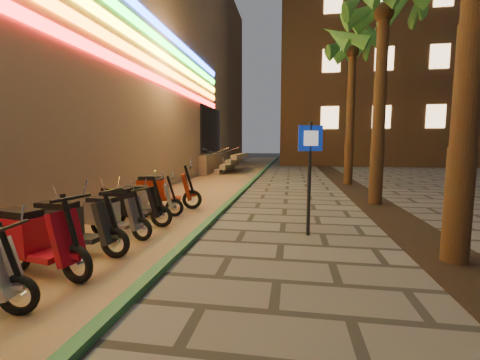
% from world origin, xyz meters
% --- Properties ---
extents(ground, '(120.00, 120.00, 0.00)m').
position_xyz_m(ground, '(0.00, 0.00, 0.00)').
color(ground, '#474442').
rests_on(ground, ground).
extents(parking_strip, '(3.40, 60.00, 0.01)m').
position_xyz_m(parking_strip, '(-2.60, 10.00, 0.01)').
color(parking_strip, '#8C7251').
rests_on(parking_strip, ground).
extents(green_curb, '(0.18, 60.00, 0.10)m').
position_xyz_m(green_curb, '(-0.90, 10.00, 0.05)').
color(green_curb, '#256439').
rests_on(green_curb, ground).
extents(planting_strip, '(1.20, 40.00, 0.02)m').
position_xyz_m(planting_strip, '(3.60, 5.00, 0.01)').
color(planting_strip, black).
rests_on(planting_strip, ground).
extents(apartment_block, '(18.00, 16.06, 25.00)m').
position_xyz_m(apartment_block, '(9.00, 32.00, 12.50)').
color(apartment_block, brown).
rests_on(apartment_block, ground).
extents(palm_c, '(2.97, 3.02, 6.91)m').
position_xyz_m(palm_c, '(3.60, 7.00, 5.73)').
color(palm_c, '#472D19').
rests_on(palm_c, ground).
extents(palm_d, '(2.97, 3.02, 7.16)m').
position_xyz_m(palm_d, '(3.60, 12.00, 5.94)').
color(palm_d, '#472D19').
rests_on(palm_d, ground).
extents(pedestrian_sign, '(0.49, 0.21, 2.32)m').
position_xyz_m(pedestrian_sign, '(1.37, 3.18, 1.50)').
color(pedestrian_sign, black).
rests_on(pedestrian_sign, ground).
extents(scooter_5, '(1.74, 0.79, 1.23)m').
position_xyz_m(scooter_5, '(-2.64, 0.49, 0.53)').
color(scooter_5, black).
rests_on(scooter_5, ground).
extents(scooter_6, '(1.68, 0.59, 1.18)m').
position_xyz_m(scooter_6, '(-2.65, 1.33, 0.51)').
color(scooter_6, black).
rests_on(scooter_6, ground).
extents(scooter_7, '(1.50, 0.65, 1.06)m').
position_xyz_m(scooter_7, '(-2.55, 2.39, 0.46)').
color(scooter_7, black).
rests_on(scooter_7, ground).
extents(scooter_8, '(1.63, 0.57, 1.15)m').
position_xyz_m(scooter_8, '(-2.66, 3.25, 0.50)').
color(scooter_8, black).
rests_on(scooter_8, ground).
extents(scooter_9, '(1.51, 0.77, 1.07)m').
position_xyz_m(scooter_9, '(-2.67, 4.16, 0.46)').
color(scooter_9, black).
rests_on(scooter_9, ground).
extents(scooter_10, '(1.80, 0.92, 1.28)m').
position_xyz_m(scooter_10, '(-2.65, 5.14, 0.55)').
color(scooter_10, black).
rests_on(scooter_10, ground).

